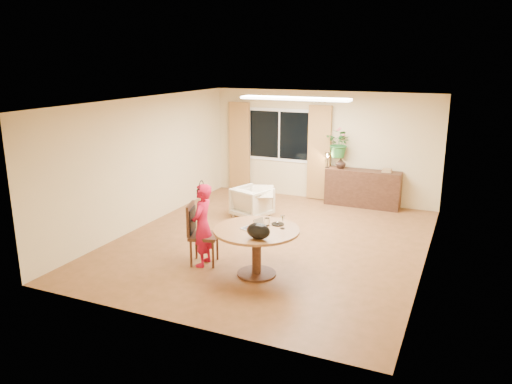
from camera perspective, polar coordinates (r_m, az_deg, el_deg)
floor at (r=9.41m, az=1.70°, el=-5.68°), size 6.50×6.50×0.00m
ceiling at (r=8.83m, az=1.84°, el=10.30°), size 6.50×6.50×0.00m
wall_back at (r=12.05m, az=7.60°, el=5.23°), size 5.50×0.00×5.50m
wall_left at (r=10.35m, az=-12.51°, el=3.39°), size 0.00×6.50×6.50m
wall_right at (r=8.43m, az=19.37°, el=0.24°), size 0.00×6.50×6.50m
window at (r=12.34m, az=2.68°, el=6.52°), size 1.70×0.03×1.30m
curtain_left at (r=12.74m, az=-1.89°, el=5.18°), size 0.55×0.08×2.25m
curtain_right at (r=12.00m, az=7.22°, el=4.45°), size 0.55×0.08×2.25m
ceiling_panel at (r=9.95m, az=4.47°, el=10.60°), size 2.20×0.35×0.05m
dining_table at (r=7.82m, az=0.07°, el=-5.37°), size 1.35×1.35×0.77m
dining_chair at (r=8.32m, az=-5.97°, el=-4.81°), size 0.61×0.58×1.03m
child at (r=8.21m, az=-6.14°, el=-3.79°), size 0.54×0.39×1.38m
laptop at (r=7.70m, az=-0.48°, el=-3.54°), size 0.38×0.30×0.22m
tumbler at (r=7.91m, az=1.28°, el=-3.41°), size 0.10×0.10×0.12m
wine_glass at (r=7.75m, az=3.05°, el=-3.45°), size 0.10×0.10×0.22m
pot_lid at (r=7.96m, az=2.50°, el=-3.63°), size 0.25×0.25×0.03m
handbag at (r=7.30m, az=0.27°, el=-4.49°), size 0.42×0.32×0.25m
armchair at (r=10.73m, az=-0.42°, el=-1.18°), size 0.90×0.92×0.66m
throw at (r=10.52m, az=0.76°, el=0.46°), size 0.62×0.67×0.03m
sideboard at (r=11.76m, az=12.08°, el=0.42°), size 1.70×0.42×0.85m
vase at (r=11.75m, az=9.65°, el=3.29°), size 0.30×0.30×0.25m
bouquet at (r=11.67m, az=9.55°, el=5.49°), size 0.72×0.66×0.66m
book_stack at (r=11.56m, az=14.74°, el=2.40°), size 0.25×0.21×0.09m
desk_lamp at (r=11.76m, az=8.17°, el=3.66°), size 0.16×0.16×0.37m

